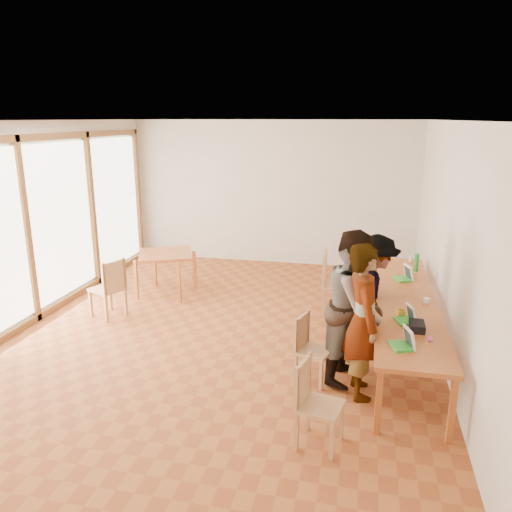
{
  "coord_description": "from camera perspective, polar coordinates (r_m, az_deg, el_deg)",
  "views": [
    {
      "loc": [
        1.91,
        -6.3,
        3.03
      ],
      "look_at": [
        0.42,
        0.5,
        1.1
      ],
      "focal_mm": 35.0,
      "sensor_mm": 36.0,
      "label": 1
    }
  ],
  "objects": [
    {
      "name": "chair_mid",
      "position": [
        5.99,
        5.95,
        -9.63
      ],
      "size": [
        0.47,
        0.47,
        0.43
      ],
      "rotation": [
        0.0,
        0.0,
        -0.31
      ],
      "color": "tan",
      "rests_on": "ground"
    },
    {
      "name": "chair_empty",
      "position": [
        9.28,
        11.34,
        -0.65
      ],
      "size": [
        0.5,
        0.5,
        0.43
      ],
      "rotation": [
        0.0,
        0.0,
        0.43
      ],
      "color": "tan",
      "rests_on": "ground"
    },
    {
      "name": "communal_table",
      "position": [
        6.84,
        16.6,
        -5.06
      ],
      "size": [
        0.8,
        4.0,
        0.75
      ],
      "color": "#C6632C",
      "rests_on": "ground"
    },
    {
      "name": "ceiling",
      "position": [
        6.58,
        -4.68,
        15.37
      ],
      "size": [
        6.0,
        8.0,
        0.04
      ],
      "primitive_type": "cube",
      "color": "white",
      "rests_on": "wall_back"
    },
    {
      "name": "condiment_cup",
      "position": [
        6.75,
        18.94,
        -4.83
      ],
      "size": [
        0.08,
        0.08,
        0.06
      ],
      "primitive_type": "cylinder",
      "color": "white",
      "rests_on": "communal_table"
    },
    {
      "name": "clear_glass",
      "position": [
        8.58,
        17.28,
        -0.32
      ],
      "size": [
        0.07,
        0.07,
        0.09
      ],
      "primitive_type": "cylinder",
      "color": "silver",
      "rests_on": "communal_table"
    },
    {
      "name": "chair_far",
      "position": [
        7.94,
        8.54,
        -2.36
      ],
      "size": [
        0.48,
        0.48,
        0.54
      ],
      "rotation": [
        0.0,
        0.0,
        0.02
      ],
      "color": "tan",
      "rests_on": "ground"
    },
    {
      "name": "laptop_near",
      "position": [
        5.42,
        16.62,
        -9.39
      ],
      "size": [
        0.28,
        0.3,
        0.21
      ],
      "rotation": [
        0.0,
        0.0,
        0.31
      ],
      "color": "green",
      "rests_on": "communal_table"
    },
    {
      "name": "person_mid",
      "position": [
        5.95,
        11.22,
        -5.68
      ],
      "size": [
        0.91,
        1.04,
        1.82
      ],
      "primitive_type": "imported",
      "rotation": [
        0.0,
        0.0,
        1.29
      ],
      "color": "gray",
      "rests_on": "ground"
    },
    {
      "name": "side_table",
      "position": [
        8.89,
        -10.32,
        -0.16
      ],
      "size": [
        0.9,
        0.9,
        0.75
      ],
      "rotation": [
        0.0,
        0.0,
        0.41
      ],
      "color": "#C6632C",
      "rests_on": "ground"
    },
    {
      "name": "person_far",
      "position": [
        6.8,
        13.44,
        -4.17
      ],
      "size": [
        0.66,
        1.06,
        1.58
      ],
      "primitive_type": "imported",
      "rotation": [
        0.0,
        0.0,
        1.65
      ],
      "color": "gray",
      "rests_on": "ground"
    },
    {
      "name": "chair_spare",
      "position": [
        8.04,
        -16.27,
        -2.92
      ],
      "size": [
        0.58,
        0.58,
        0.5
      ],
      "rotation": [
        0.0,
        0.0,
        2.73
      ],
      "color": "tan",
      "rests_on": "ground"
    },
    {
      "name": "laptop_mid",
      "position": [
        6.06,
        16.92,
        -6.73
      ],
      "size": [
        0.27,
        0.28,
        0.2
      ],
      "rotation": [
        0.0,
        0.0,
        0.31
      ],
      "color": "green",
      "rests_on": "communal_table"
    },
    {
      "name": "window_wall",
      "position": [
        8.11,
        -24.9,
        3.18
      ],
      "size": [
        0.1,
        8.0,
        3.0
      ],
      "primitive_type": "cube",
      "color": "white",
      "rests_on": "ground"
    },
    {
      "name": "ground",
      "position": [
        7.25,
        -4.15,
        -9.25
      ],
      "size": [
        8.0,
        8.0,
        0.0
      ],
      "primitive_type": "plane",
      "color": "#A95A29",
      "rests_on": "ground"
    },
    {
      "name": "green_bottle",
      "position": [
        8.03,
        17.87,
        -0.72
      ],
      "size": [
        0.07,
        0.07,
        0.28
      ],
      "primitive_type": "cylinder",
      "color": "#1E812A",
      "rests_on": "communal_table"
    },
    {
      "name": "wall_front",
      "position": [
        3.36,
        -24.88,
        -13.14
      ],
      "size": [
        6.0,
        0.1,
        3.0
      ],
      "primitive_type": "cube",
      "color": "beige",
      "rests_on": "ground"
    },
    {
      "name": "black_pouch",
      "position": [
        5.87,
        17.92,
        -7.66
      ],
      "size": [
        0.16,
        0.26,
        0.09
      ],
      "primitive_type": "cube",
      "color": "black",
      "rests_on": "communal_table"
    },
    {
      "name": "laptop_far",
      "position": [
        7.59,
        16.68,
        -2.17
      ],
      "size": [
        0.31,
        0.32,
        0.22
      ],
      "rotation": [
        0.0,
        0.0,
        0.35
      ],
      "color": "green",
      "rests_on": "communal_table"
    },
    {
      "name": "wall_back",
      "position": [
        10.59,
        1.86,
        7.19
      ],
      "size": [
        6.0,
        0.1,
        3.0
      ],
      "primitive_type": "cube",
      "color": "beige",
      "rests_on": "ground"
    },
    {
      "name": "chair_near",
      "position": [
        4.9,
        6.33,
        -15.35
      ],
      "size": [
        0.47,
        0.47,
        0.45
      ],
      "rotation": [
        0.0,
        0.0,
        -0.21
      ],
      "color": "tan",
      "rests_on": "ground"
    },
    {
      "name": "person_near",
      "position": [
        5.64,
        12.16,
        -7.27
      ],
      "size": [
        0.54,
        0.71,
        1.76
      ],
      "primitive_type": "imported",
      "rotation": [
        0.0,
        0.0,
        1.77
      ],
      "color": "gray",
      "rests_on": "ground"
    },
    {
      "name": "yellow_mug",
      "position": [
        6.19,
        16.19,
        -6.31
      ],
      "size": [
        0.12,
        0.12,
        0.09
      ],
      "primitive_type": "imported",
      "rotation": [
        0.0,
        0.0,
        -0.05
      ],
      "color": "yellow",
      "rests_on": "communal_table"
    },
    {
      "name": "pink_phone",
      "position": [
        5.69,
        19.3,
        -8.96
      ],
      "size": [
        0.05,
        0.1,
        0.01
      ],
      "primitive_type": "cube",
      "color": "#DE4099",
      "rests_on": "communal_table"
    },
    {
      "name": "wall_right",
      "position": [
        6.57,
        21.53,
        0.94
      ],
      "size": [
        0.1,
        8.0,
        3.0
      ],
      "primitive_type": "cube",
      "color": "beige",
      "rests_on": "ground"
    }
  ]
}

